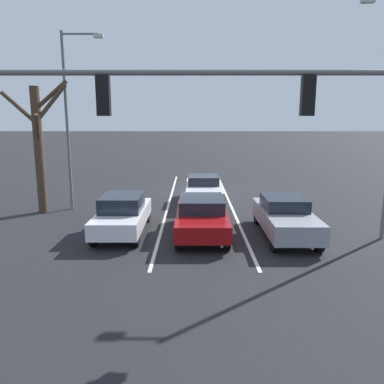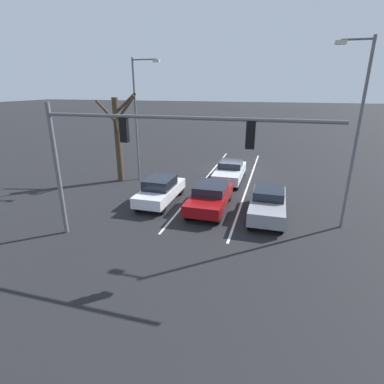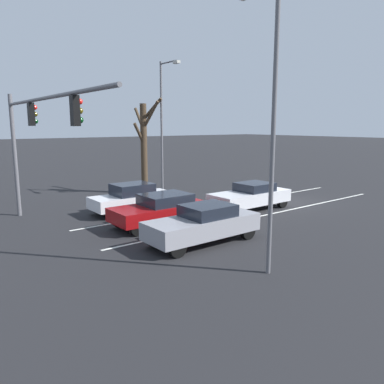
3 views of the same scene
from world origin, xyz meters
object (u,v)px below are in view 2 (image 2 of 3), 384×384
car_maroon_midlane_front (210,196)px  street_lamp_left_shoulder (355,128)px  car_gray_leftlane_front (268,203)px  car_silver_midlane_second (230,171)px  street_lamp_right_shoulder (138,113)px  bare_tree_near (118,135)px  car_white_rightlane_front (160,190)px  traffic_signal_gantry (130,144)px

car_maroon_midlane_front → street_lamp_left_shoulder: (-6.67, 0.49, 4.11)m
car_maroon_midlane_front → car_gray_leftlane_front: 3.20m
car_silver_midlane_second → street_lamp_right_shoulder: bearing=12.2°
car_maroon_midlane_front → street_lamp_right_shoulder: size_ratio=0.54×
street_lamp_left_shoulder → bare_tree_near: (14.25, -4.11, -1.48)m
car_white_rightlane_front → street_lamp_right_shoulder: (3.10, -4.02, 4.08)m
car_gray_leftlane_front → street_lamp_right_shoulder: bearing=-25.0°
traffic_signal_gantry → street_lamp_right_shoulder: 9.79m
car_gray_leftlane_front → street_lamp_right_shoulder: street_lamp_right_shoulder is taller
street_lamp_left_shoulder → street_lamp_right_shoulder: bearing=-20.2°
car_gray_leftlane_front → car_silver_midlane_second: 6.49m
car_maroon_midlane_front → street_lamp_right_shoulder: (6.21, -4.24, 4.10)m
car_maroon_midlane_front → street_lamp_left_shoulder: 7.85m
car_white_rightlane_front → car_silver_midlane_second: 6.36m
car_silver_midlane_second → street_lamp_right_shoulder: (6.44, 1.39, 4.11)m
car_gray_leftlane_front → car_silver_midlane_second: (2.97, -5.77, -0.02)m
car_white_rightlane_front → bare_tree_near: 6.20m
car_silver_midlane_second → traffic_signal_gantry: bearing=76.2°
car_maroon_midlane_front → car_silver_midlane_second: car_silver_midlane_second is taller
car_white_rightlane_front → street_lamp_left_shoulder: street_lamp_left_shoulder is taller
car_silver_midlane_second → street_lamp_right_shoulder: 7.76m
car_maroon_midlane_front → bare_tree_near: (7.59, -3.62, 2.63)m
bare_tree_near → car_gray_leftlane_front: bearing=160.8°
street_lamp_right_shoulder → street_lamp_left_shoulder: (-12.88, 4.73, 0.02)m
car_silver_midlane_second → traffic_signal_gantry: size_ratio=0.41×
car_gray_leftlane_front → bare_tree_near: size_ratio=0.74×
car_silver_midlane_second → street_lamp_left_shoulder: size_ratio=0.55×
car_maroon_midlane_front → bare_tree_near: bearing=-25.5°
car_white_rightlane_front → bare_tree_near: size_ratio=0.71×
car_gray_leftlane_front → car_maroon_midlane_front: bearing=-2.5°
car_gray_leftlane_front → bare_tree_near: 11.72m
car_silver_midlane_second → street_lamp_right_shoulder: street_lamp_right_shoulder is taller
traffic_signal_gantry → street_lamp_left_shoulder: street_lamp_left_shoulder is taller
street_lamp_right_shoulder → car_white_rightlane_front: bearing=127.6°
car_gray_leftlane_front → street_lamp_right_shoulder: 11.16m
car_gray_leftlane_front → street_lamp_right_shoulder: (9.41, -4.38, 4.09)m
traffic_signal_gantry → street_lamp_left_shoulder: 9.95m
car_gray_leftlane_front → traffic_signal_gantry: 8.06m
traffic_signal_gantry → street_lamp_left_shoulder: size_ratio=1.35×
car_maroon_midlane_front → car_silver_midlane_second: size_ratio=0.96×
traffic_signal_gantry → street_lamp_right_shoulder: street_lamp_right_shoulder is taller
street_lamp_left_shoulder → car_silver_midlane_second: bearing=-43.6°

